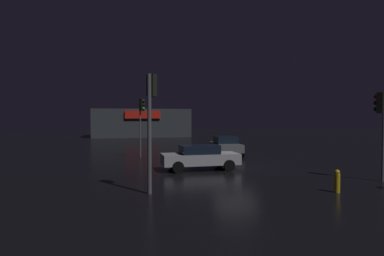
{
  "coord_description": "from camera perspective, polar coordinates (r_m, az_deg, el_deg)",
  "views": [
    {
      "loc": [
        -6.9,
        -18.44,
        2.95
      ],
      "look_at": [
        -1.59,
        5.05,
        2.15
      ],
      "focal_mm": 30.54,
      "sensor_mm": 36.0,
      "label": 1
    }
  ],
  "objects": [
    {
      "name": "ground_plane",
      "position": [
        19.91,
        7.74,
        -6.63
      ],
      "size": [
        120.0,
        120.0,
        0.0
      ],
      "primitive_type": "plane",
      "color": "black"
    },
    {
      "name": "store_building",
      "position": [
        50.31,
        -8.89,
        0.89
      ],
      "size": [
        14.21,
        7.19,
        4.15
      ],
      "color": "#33383D",
      "rests_on": "ground"
    },
    {
      "name": "traffic_signal_main",
      "position": [
        17.24,
        30.02,
        2.27
      ],
      "size": [
        0.41,
        0.43,
        4.08
      ],
      "color": "#595B60",
      "rests_on": "ground"
    },
    {
      "name": "traffic_signal_opposite",
      "position": [
        12.61,
        -7.2,
        2.87
      ],
      "size": [
        0.42,
        0.42,
        4.6
      ],
      "color": "#595B60",
      "rests_on": "ground"
    },
    {
      "name": "traffic_signal_cross_left",
      "position": [
        23.88,
        -8.78,
        2.79
      ],
      "size": [
        0.42,
        0.42,
        4.28
      ],
      "color": "#595B60",
      "rests_on": "ground"
    },
    {
      "name": "car_near",
      "position": [
        25.27,
        5.88,
        -3.05
      ],
      "size": [
        2.15,
        3.95,
        1.49
      ],
      "color": "slate",
      "rests_on": "ground"
    },
    {
      "name": "car_far",
      "position": [
        18.37,
        1.41,
        -5.07
      ],
      "size": [
        4.31,
        1.9,
        1.37
      ],
      "color": "#B7B7BF",
      "rests_on": "ground"
    },
    {
      "name": "fire_hydrant",
      "position": [
        14.09,
        24.01,
        -8.49
      ],
      "size": [
        0.22,
        0.22,
        0.9
      ],
      "color": "gold",
      "rests_on": "ground"
    }
  ]
}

